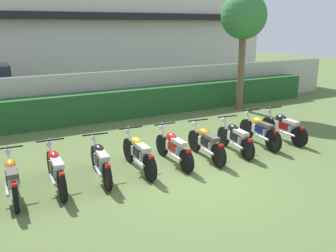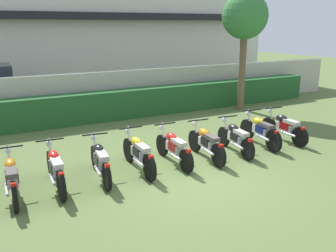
% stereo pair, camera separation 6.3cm
% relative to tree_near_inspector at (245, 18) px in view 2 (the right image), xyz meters
% --- Properties ---
extents(ground, '(60.00, 60.00, 0.00)m').
position_rel_tree_near_inspector_xyz_m(ground, '(-5.50, -5.07, -3.67)').
color(ground, '#566B38').
extents(building, '(25.26, 6.50, 7.28)m').
position_rel_tree_near_inspector_xyz_m(building, '(-5.50, 10.07, -0.03)').
color(building, silver).
rests_on(building, ground).
extents(compound_wall, '(24.00, 0.30, 1.70)m').
position_rel_tree_near_inspector_xyz_m(compound_wall, '(-5.50, 1.65, -2.81)').
color(compound_wall, '#BCB7A8').
rests_on(compound_wall, ground).
extents(hedge_row, '(19.20, 0.70, 1.07)m').
position_rel_tree_near_inspector_xyz_m(hedge_row, '(-5.50, 0.95, -3.13)').
color(hedge_row, '#235628').
rests_on(hedge_row, ground).
extents(tree_near_inspector, '(1.81, 1.81, 4.66)m').
position_rel_tree_near_inspector_xyz_m(tree_near_inspector, '(0.00, 0.00, 0.00)').
color(tree_near_inspector, brown).
rests_on(tree_near_inspector, ground).
extents(motorcycle_in_row_0, '(0.60, 1.89, 0.96)m').
position_rel_tree_near_inspector_xyz_m(motorcycle_in_row_0, '(-9.31, -4.23, -3.22)').
color(motorcycle_in_row_0, black).
rests_on(motorcycle_in_row_0, ground).
extents(motorcycle_in_row_1, '(0.60, 1.95, 0.98)m').
position_rel_tree_near_inspector_xyz_m(motorcycle_in_row_1, '(-8.44, -4.20, -3.21)').
color(motorcycle_in_row_1, black).
rests_on(motorcycle_in_row_1, ground).
extents(motorcycle_in_row_2, '(0.60, 1.87, 0.95)m').
position_rel_tree_near_inspector_xyz_m(motorcycle_in_row_2, '(-7.43, -4.16, -3.22)').
color(motorcycle_in_row_2, black).
rests_on(motorcycle_in_row_2, ground).
extents(motorcycle_in_row_3, '(0.60, 1.96, 0.97)m').
position_rel_tree_near_inspector_xyz_m(motorcycle_in_row_3, '(-6.47, -4.12, -3.21)').
color(motorcycle_in_row_3, black).
rests_on(motorcycle_in_row_3, ground).
extents(motorcycle_in_row_4, '(0.60, 1.92, 0.95)m').
position_rel_tree_near_inspector_xyz_m(motorcycle_in_row_4, '(-5.50, -4.12, -3.23)').
color(motorcycle_in_row_4, black).
rests_on(motorcycle_in_row_4, ground).
extents(motorcycle_in_row_5, '(0.60, 1.88, 0.96)m').
position_rel_tree_near_inspector_xyz_m(motorcycle_in_row_5, '(-4.58, -4.22, -3.22)').
color(motorcycle_in_row_5, black).
rests_on(motorcycle_in_row_5, ground).
extents(motorcycle_in_row_6, '(0.60, 1.81, 0.94)m').
position_rel_tree_near_inspector_xyz_m(motorcycle_in_row_6, '(-3.60, -4.19, -3.23)').
color(motorcycle_in_row_6, black).
rests_on(motorcycle_in_row_6, ground).
extents(motorcycle_in_row_7, '(0.60, 1.91, 0.97)m').
position_rel_tree_near_inspector_xyz_m(motorcycle_in_row_7, '(-2.57, -4.04, -3.21)').
color(motorcycle_in_row_7, black).
rests_on(motorcycle_in_row_7, ground).
extents(motorcycle_in_row_8, '(0.60, 1.89, 0.95)m').
position_rel_tree_near_inspector_xyz_m(motorcycle_in_row_8, '(-1.63, -4.05, -3.22)').
color(motorcycle_in_row_8, black).
rests_on(motorcycle_in_row_8, ground).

